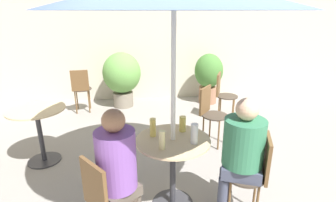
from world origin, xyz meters
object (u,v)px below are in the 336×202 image
Objects in this scene: bistro_chair_2 at (81,87)px; seated_person_1 at (241,150)px; cafe_table_near at (173,157)px; beer_glass_2 at (183,124)px; bistro_chair_3 at (223,92)px; potted_plant_0 at (122,75)px; cafe_table_far at (38,123)px; beer_glass_3 at (153,127)px; bistro_chair_0 at (105,197)px; beer_glass_1 at (194,134)px; seated_person_0 at (118,167)px; potted_plant_1 at (209,75)px; bistro_chair_4 at (210,110)px; bistro_chair_1 at (255,170)px; beer_glass_0 at (162,140)px.

bistro_chair_2 is 3.60m from seated_person_1.
seated_person_1 is at bearing -20.93° from cafe_table_near.
cafe_table_near is at bearing -125.59° from beer_glass_2.
potted_plant_0 is (-1.82, 0.96, 0.13)m from bistro_chair_3.
beer_glass_3 is at bearing -33.23° from cafe_table_far.
bistro_chair_0 is 0.93m from beer_glass_1.
potted_plant_1 is (1.68, 3.47, -0.12)m from seated_person_0.
bistro_chair_0 is 2.19m from bistro_chair_4.
seated_person_0 reaches higher than beer_glass_1.
bistro_chair_1 is 0.80m from beer_glass_2.
bistro_chair_0 is at bearing -146.48° from beer_glass_0.
cafe_table_far is 1.94m from beer_glass_2.
bistro_chair_1 is (1.32, 0.21, 0.00)m from bistro_chair_0.
bistro_chair_1 is 1.00× the size of bistro_chair_3.
bistro_chair_4 is 2.25m from potted_plant_0.
bistro_chair_2 is 4.96× the size of beer_glass_0.
bistro_chair_0 is at bearing -140.93° from cafe_table_near.
seated_person_1 is at bearing -40.12° from beer_glass_2.
bistro_chair_4 is (2.32, 0.24, -0.01)m from cafe_table_far.
bistro_chair_0 is 1.00× the size of bistro_chair_3.
cafe_table_far is at bearing 146.77° from beer_glass_3.
beer_glass_2 is (1.72, -0.85, 0.28)m from cafe_table_far.
potted_plant_0 is at bearing 64.69° from cafe_table_far.
bistro_chair_2 is 0.72× the size of seated_person_1.
beer_glass_3 is at bearing -178.06° from bistro_chair_4.
bistro_chair_2 is at bearing 118.90° from beer_glass_1.
cafe_table_near is 0.86× the size of bistro_chair_1.
potted_plant_1 is at bearing 68.88° from cafe_table_near.
seated_person_0 is 1.09m from seated_person_1.
bistro_chair_0 is at bearing -116.64° from potted_plant_1.
cafe_table_near is at bearing -169.99° from bistro_chair_4.
seated_person_0 is (0.11, 0.09, 0.20)m from bistro_chair_0.
beer_glass_0 is 3.28m from potted_plant_0.
beer_glass_1 is at bearing -161.83° from bistro_chair_4.
seated_person_0 is 0.59m from beer_glass_3.
seated_person_1 is 3.35m from potted_plant_1.
cafe_table_near is 0.86× the size of bistro_chair_3.
seated_person_0 reaches higher than bistro_chair_4.
bistro_chair_4 is 1.51m from seated_person_1.
beer_glass_0 is at bearing -81.06° from potted_plant_0.
cafe_table_near is at bearing -90.00° from seated_person_0.
cafe_table_far is 2.99m from bistro_chair_3.
beer_glass_1 is at bearing -86.68° from seated_person_1.
seated_person_0 reaches higher than beer_glass_3.
beer_glass_1 is at bearing -179.68° from bistro_chair_3.
bistro_chair_2 is at bearing 83.66° from cafe_table_far.
potted_plant_1 is (1.07, 2.90, -0.20)m from beer_glass_2.
bistro_chair_1 is at bearing -166.30° from bistro_chair_3.
bistro_chair_0 is at bearing -137.69° from beer_glass_2.
bistro_chair_1 is 0.23m from seated_person_1.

